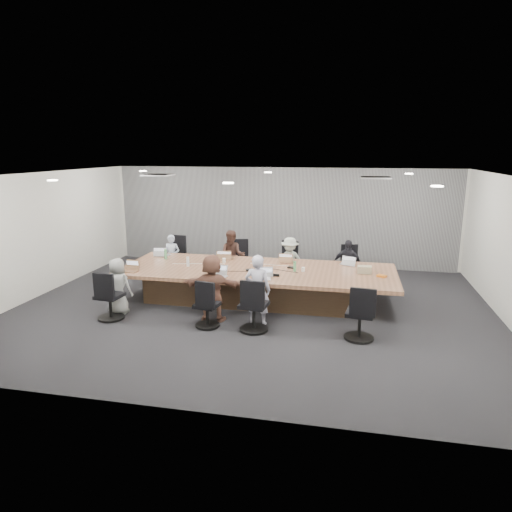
% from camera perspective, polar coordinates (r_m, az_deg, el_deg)
% --- Properties ---
extents(floor, '(10.00, 8.00, 0.00)m').
position_cam_1_polar(floor, '(9.79, -0.48, -6.52)').
color(floor, '#232326').
rests_on(floor, ground).
extents(ceiling, '(10.00, 8.00, 0.00)m').
position_cam_1_polar(ceiling, '(9.23, -0.52, 10.08)').
color(ceiling, white).
rests_on(ceiling, wall_back).
extents(wall_back, '(10.00, 0.00, 2.80)m').
position_cam_1_polar(wall_back, '(13.29, 3.20, 4.95)').
color(wall_back, silver).
rests_on(wall_back, ground).
extents(wall_front, '(10.00, 0.00, 2.80)m').
position_cam_1_polar(wall_front, '(5.70, -9.17, -6.47)').
color(wall_front, silver).
rests_on(wall_front, ground).
extents(wall_left, '(0.00, 8.00, 2.80)m').
position_cam_1_polar(wall_left, '(11.54, -25.56, 2.41)').
color(wall_left, silver).
rests_on(wall_left, ground).
extents(curtain, '(9.80, 0.04, 2.80)m').
position_cam_1_polar(curtain, '(13.21, 3.14, 4.90)').
color(curtain, gray).
rests_on(curtain, ground).
extents(conference_table, '(6.00, 2.20, 0.74)m').
position_cam_1_polar(conference_table, '(10.13, 0.12, -3.45)').
color(conference_table, '#493321').
rests_on(conference_table, ground).
extents(chair_0, '(0.69, 0.69, 0.88)m').
position_cam_1_polar(chair_0, '(12.41, -9.83, -0.34)').
color(chair_0, black).
rests_on(chair_0, ground).
extents(chair_1, '(0.67, 0.67, 0.81)m').
position_cam_1_polar(chair_1, '(11.92, -2.51, -0.88)').
color(chair_1, black).
rests_on(chair_1, ground).
extents(chair_2, '(0.70, 0.70, 0.83)m').
position_cam_1_polar(chair_2, '(11.65, 4.45, -1.20)').
color(chair_2, black).
rests_on(chair_2, ground).
extents(chair_3, '(0.60, 0.60, 0.77)m').
position_cam_1_polar(chair_3, '(11.57, 11.29, -1.66)').
color(chair_3, black).
rests_on(chair_3, ground).
extents(chair_4, '(0.59, 0.59, 0.81)m').
position_cam_1_polar(chair_4, '(9.50, -17.79, -5.22)').
color(chair_4, black).
rests_on(chair_4, ground).
extents(chair_5, '(0.57, 0.57, 0.72)m').
position_cam_1_polar(chair_5, '(8.73, -6.13, -6.58)').
color(chair_5, black).
rests_on(chair_5, ground).
extents(chair_6, '(0.63, 0.63, 0.84)m').
position_cam_1_polar(chair_6, '(8.48, -0.28, -6.66)').
color(chair_6, black).
rests_on(chair_6, ground).
extents(chair_7, '(0.62, 0.62, 0.82)m').
position_cam_1_polar(chair_7, '(8.32, 12.85, -7.48)').
color(chair_7, black).
rests_on(chair_7, ground).
extents(person_0, '(0.43, 0.29, 1.15)m').
position_cam_1_polar(person_0, '(12.06, -10.46, -0.09)').
color(person_0, '#AFBCD5').
rests_on(person_0, ground).
extents(laptop_0, '(0.34, 0.25, 0.02)m').
position_cam_1_polar(laptop_0, '(11.53, -11.52, 0.13)').
color(laptop_0, '#B2B2B7').
rests_on(laptop_0, conference_table).
extents(person_1, '(0.71, 0.59, 1.33)m').
position_cam_1_polar(person_1, '(11.53, -2.95, -0.05)').
color(person_1, '#442B23').
rests_on(person_1, ground).
extents(laptop_1, '(0.38, 0.29, 0.02)m').
position_cam_1_polar(laptop_1, '(11.00, -3.69, -0.26)').
color(laptop_1, '#8C6647').
rests_on(laptop_1, conference_table).
extents(person_2, '(0.85, 0.58, 1.20)m').
position_cam_1_polar(person_2, '(11.27, 4.24, -0.70)').
color(person_2, '#9DA89C').
rests_on(person_2, ground).
extents(laptop_2, '(0.33, 0.23, 0.02)m').
position_cam_1_polar(laptop_2, '(10.71, 3.85, -0.63)').
color(laptop_2, '#8C6647').
rests_on(laptop_2, conference_table).
extents(person_3, '(0.74, 0.41, 1.20)m').
position_cam_1_polar(person_3, '(11.18, 11.31, -1.04)').
color(person_3, black).
rests_on(person_3, ground).
extents(laptop_3, '(0.35, 0.28, 0.02)m').
position_cam_1_polar(laptop_3, '(10.61, 11.31, -0.99)').
color(laptop_3, '#B2B2B7').
rests_on(laptop_3, conference_table).
extents(person_4, '(0.58, 0.38, 1.16)m').
position_cam_1_polar(person_4, '(9.74, -16.86, -3.62)').
color(person_4, '#949794').
rests_on(person_4, ground).
extents(laptop_4, '(0.32, 0.23, 0.02)m').
position_cam_1_polar(laptop_4, '(10.16, -15.45, -1.84)').
color(laptop_4, '#8C6647').
rests_on(laptop_4, conference_table).
extents(person_5, '(1.27, 0.48, 1.35)m').
position_cam_1_polar(person_5, '(8.94, -5.49, -3.96)').
color(person_5, brown).
rests_on(person_5, ground).
extents(laptop_5, '(0.31, 0.23, 0.02)m').
position_cam_1_polar(laptop_5, '(9.43, -4.51, -2.56)').
color(laptop_5, '#B2B2B7').
rests_on(laptop_5, conference_table).
extents(person_6, '(0.52, 0.36, 1.38)m').
position_cam_1_polar(person_6, '(8.72, 0.21, -4.24)').
color(person_6, '#B1ADC3').
rests_on(person_6, ground).
extents(laptop_6, '(0.33, 0.25, 0.02)m').
position_cam_1_polar(laptop_6, '(9.22, 0.90, -2.88)').
color(laptop_6, '#B2B2B7').
rests_on(laptop_6, conference_table).
extents(bottle_green_left, '(0.08, 0.08, 0.24)m').
position_cam_1_polar(bottle_green_left, '(11.10, -11.24, 0.23)').
color(bottle_green_left, '#53A566').
rests_on(bottle_green_left, conference_table).
extents(bottle_green_right, '(0.08, 0.08, 0.22)m').
position_cam_1_polar(bottle_green_right, '(9.82, 4.87, -1.30)').
color(bottle_green_right, '#53A566').
rests_on(bottle_green_right, conference_table).
extents(bottle_clear, '(0.09, 0.09, 0.22)m').
position_cam_1_polar(bottle_clear, '(10.33, -8.51, -0.69)').
color(bottle_clear, silver).
rests_on(bottle_clear, conference_table).
extents(cup_white_far, '(0.08, 0.08, 0.10)m').
position_cam_1_polar(cup_white_far, '(10.61, -4.02, -0.53)').
color(cup_white_far, white).
rests_on(cup_white_far, conference_table).
extents(cup_white_near, '(0.08, 0.08, 0.09)m').
position_cam_1_polar(cup_white_near, '(9.86, 5.93, -1.67)').
color(cup_white_near, white).
rests_on(cup_white_near, conference_table).
extents(mug_brown, '(0.11, 0.11, 0.11)m').
position_cam_1_polar(mug_brown, '(10.51, -14.62, -1.05)').
color(mug_brown, brown).
rests_on(mug_brown, conference_table).
extents(mic_left, '(0.19, 0.15, 0.03)m').
position_cam_1_polar(mic_left, '(9.88, -0.78, -1.74)').
color(mic_left, black).
rests_on(mic_left, conference_table).
extents(mic_right, '(0.18, 0.15, 0.03)m').
position_cam_1_polar(mic_right, '(10.11, 4.45, -1.43)').
color(mic_right, black).
rests_on(mic_right, conference_table).
extents(stapler, '(0.14, 0.04, 0.05)m').
position_cam_1_polar(stapler, '(9.44, 2.50, -2.40)').
color(stapler, black).
rests_on(stapler, conference_table).
extents(canvas_bag, '(0.29, 0.18, 0.16)m').
position_cam_1_polar(canvas_bag, '(9.92, 13.40, -1.67)').
color(canvas_bag, tan).
rests_on(canvas_bag, conference_table).
extents(snack_packet, '(0.22, 0.20, 0.04)m').
position_cam_1_polar(snack_packet, '(9.74, 15.43, -2.42)').
color(snack_packet, orange).
rests_on(snack_packet, conference_table).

